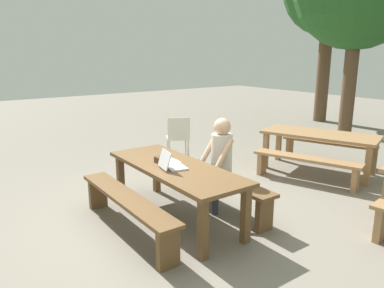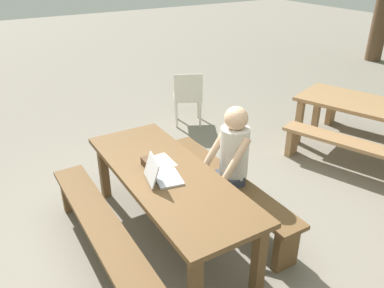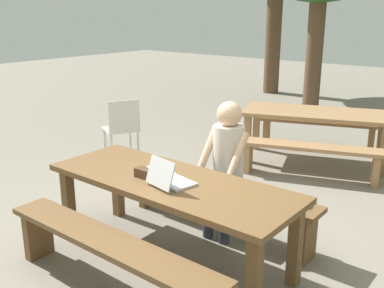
{
  "view_description": "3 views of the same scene",
  "coord_description": "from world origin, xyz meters",
  "views": [
    {
      "loc": [
        3.74,
        -2.41,
        2.1
      ],
      "look_at": [
        0.03,
        0.25,
        0.98
      ],
      "focal_mm": 34.26,
      "sensor_mm": 36.0,
      "label": 1
    },
    {
      "loc": [
        2.75,
        -1.38,
        2.58
      ],
      "look_at": [
        0.03,
        0.25,
        0.98
      ],
      "focal_mm": 36.12,
      "sensor_mm": 36.0,
      "label": 2
    },
    {
      "loc": [
        2.28,
        -2.56,
        2.05
      ],
      "look_at": [
        0.03,
        0.25,
        0.98
      ],
      "focal_mm": 41.9,
      "sensor_mm": 36.0,
      "label": 3
    }
  ],
  "objects": [
    {
      "name": "bench_mid_south",
      "position": [
        0.09,
        2.55,
        0.33
      ],
      "size": [
        1.77,
        0.88,
        0.43
      ],
      "rotation": [
        0.0,
        0.0,
        0.34
      ],
      "color": "#9E754C",
      "rests_on": "ground"
    },
    {
      "name": "laptop",
      "position": [
        0.08,
        -0.1,
        0.78
      ],
      "size": [
        0.35,
        0.35,
        0.23
      ],
      "rotation": [
        0.0,
        0.0,
        2.95
      ],
      "color": "silver",
      "rests_on": "picnic_table_front"
    },
    {
      "name": "plastic_chair",
      "position": [
        -2.27,
        1.56,
        0.48
      ],
      "size": [
        0.59,
        0.59,
        0.89
      ],
      "rotation": [
        0.0,
        0.0,
        4.25
      ],
      "color": "silver",
      "rests_on": "ground"
    },
    {
      "name": "paper_sheet",
      "position": [
        -0.22,
        0.05,
        0.73
      ],
      "size": [
        0.3,
        0.22,
        0.0
      ],
      "rotation": [
        0.0,
        0.0,
        -0.02
      ],
      "color": "white",
      "rests_on": "picnic_table_front"
    },
    {
      "name": "bench_mid_north",
      "position": [
        -0.39,
        3.88,
        0.33
      ],
      "size": [
        1.77,
        0.88,
        0.43
      ],
      "rotation": [
        0.0,
        0.0,
        0.34
      ],
      "color": "#9E754C",
      "rests_on": "ground"
    },
    {
      "name": "picnic_table_front",
      "position": [
        0.0,
        0.0,
        0.63
      ],
      "size": [
        2.19,
        0.81,
        0.73
      ],
      "color": "brown",
      "rests_on": "ground"
    },
    {
      "name": "person_seated",
      "position": [
        0.11,
        0.65,
        0.76
      ],
      "size": [
        0.39,
        0.4,
        1.28
      ],
      "color": "#333847",
      "rests_on": "ground"
    },
    {
      "name": "bench_near",
      "position": [
        0.0,
        -0.69,
        0.36
      ],
      "size": [
        2.04,
        0.3,
        0.47
      ],
      "color": "brown",
      "rests_on": "ground"
    },
    {
      "name": "bench_far",
      "position": [
        0.0,
        0.69,
        0.36
      ],
      "size": [
        2.04,
        0.3,
        0.47
      ],
      "color": "brown",
      "rests_on": "ground"
    },
    {
      "name": "ground_plane",
      "position": [
        0.0,
        0.0,
        0.0
      ],
      "size": [
        30.0,
        30.0,
        0.0
      ],
      "primitive_type": "plane",
      "color": "gray"
    },
    {
      "name": "small_pouch",
      "position": [
        -0.2,
        -0.1,
        0.76
      ],
      "size": [
        0.16,
        0.09,
        0.08
      ],
      "color": "#4C331E",
      "rests_on": "picnic_table_front"
    },
    {
      "name": "picnic_table_mid",
      "position": [
        -0.15,
        3.21,
        0.62
      ],
      "size": [
        2.14,
        1.46,
        0.72
      ],
      "rotation": [
        0.0,
        0.0,
        0.34
      ],
      "color": "#9E754C",
      "rests_on": "ground"
    }
  ]
}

